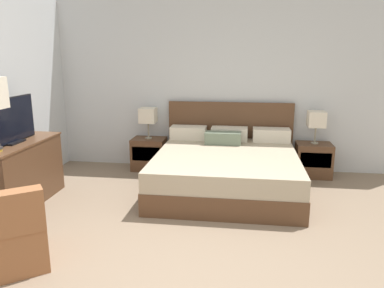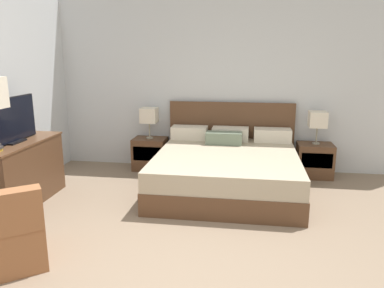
{
  "view_description": "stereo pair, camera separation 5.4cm",
  "coord_description": "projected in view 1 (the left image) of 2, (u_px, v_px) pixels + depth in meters",
  "views": [
    {
      "loc": [
        0.48,
        -2.58,
        1.83
      ],
      "look_at": [
        -0.14,
        1.86,
        0.75
      ],
      "focal_mm": 35.0,
      "sensor_mm": 36.0,
      "label": 1
    },
    {
      "loc": [
        0.53,
        -2.57,
        1.83
      ],
      "look_at": [
        -0.14,
        1.86,
        0.75
      ],
      "focal_mm": 35.0,
      "sensor_mm": 36.0,
      "label": 2
    }
  ],
  "objects": [
    {
      "name": "armchair_by_window",
      "position": [
        1.0,
        237.0,
        3.23
      ],
      "size": [
        0.96,
        0.96,
        0.76
      ],
      "color": "#935B38",
      "rests_on": "ground"
    },
    {
      "name": "tv",
      "position": [
        10.0,
        121.0,
        4.41
      ],
      "size": [
        0.18,
        0.92,
        0.54
      ],
      "color": "black",
      "rests_on": "dresser"
    },
    {
      "name": "table_lamp_left",
      "position": [
        148.0,
        116.0,
        5.91
      ],
      "size": [
        0.25,
        0.25,
        0.49
      ],
      "color": "gray",
      "rests_on": "nightstand_left"
    },
    {
      "name": "table_lamp_right",
      "position": [
        316.0,
        120.0,
        5.56
      ],
      "size": [
        0.25,
        0.25,
        0.49
      ],
      "color": "gray",
      "rests_on": "nightstand_right"
    },
    {
      "name": "dresser",
      "position": [
        18.0,
        173.0,
        4.6
      ],
      "size": [
        0.52,
        1.31,
        0.79
      ],
      "color": "brown",
      "rests_on": "ground"
    },
    {
      "name": "wall_back",
      "position": [
        214.0,
        84.0,
        5.94
      ],
      "size": [
        6.27,
        0.06,
        2.73
      ],
      "primitive_type": "cube",
      "color": "silver",
      "rests_on": "ground"
    },
    {
      "name": "nightstand_right",
      "position": [
        313.0,
        160.0,
        5.71
      ],
      "size": [
        0.52,
        0.4,
        0.51
      ],
      "color": "brown",
      "rests_on": "ground"
    },
    {
      "name": "bed",
      "position": [
        226.0,
        168.0,
        5.16
      ],
      "size": [
        1.97,
        2.06,
        1.09
      ],
      "color": "brown",
      "rests_on": "ground"
    },
    {
      "name": "nightstand_left",
      "position": [
        149.0,
        154.0,
        6.05
      ],
      "size": [
        0.52,
        0.4,
        0.51
      ],
      "color": "brown",
      "rests_on": "ground"
    }
  ]
}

